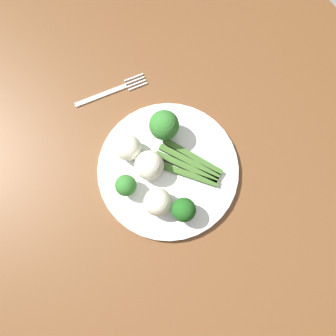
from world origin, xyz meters
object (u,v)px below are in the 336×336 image
(asparagus_bundle, at_px, (188,165))
(cauliflower_left, at_px, (128,148))
(dining_table, at_px, (178,188))
(broccoli_right, at_px, (126,185))
(broccoli_back, at_px, (164,125))
(broccoli_front, at_px, (184,210))
(plate, at_px, (168,169))
(cauliflower_back_right, at_px, (149,165))
(cauliflower_near_fork, at_px, (158,202))
(fork, at_px, (112,91))

(asparagus_bundle, distance_m, cauliflower_left, 0.13)
(dining_table, relative_size, broccoli_right, 24.71)
(broccoli_back, height_order, broccoli_front, broccoli_back)
(broccoli_back, relative_size, broccoli_right, 1.43)
(plate, height_order, cauliflower_back_right, cauliflower_back_right)
(broccoli_back, bearing_deg, cauliflower_near_fork, -39.62)
(broccoli_back, xyz_separation_m, cauliflower_near_fork, (0.12, -0.10, -0.01))
(broccoli_back, relative_size, cauliflower_near_fork, 1.34)
(cauliflower_back_right, bearing_deg, asparagus_bundle, 60.05)
(broccoli_front, xyz_separation_m, fork, (-0.31, 0.03, -0.05))
(broccoli_back, height_order, broccoli_right, broccoli_back)
(cauliflower_back_right, height_order, fork, cauliflower_back_right)
(broccoli_front, bearing_deg, broccoli_back, 157.63)
(dining_table, height_order, asparagus_bundle, asparagus_bundle)
(broccoli_right, bearing_deg, cauliflower_left, 143.81)
(asparagus_bundle, height_order, broccoli_front, broccoli_front)
(plate, xyz_separation_m, broccoli_front, (0.09, -0.03, 0.04))
(asparagus_bundle, xyz_separation_m, cauliflower_back_right, (-0.04, -0.07, 0.02))
(dining_table, xyz_separation_m, cauliflower_near_fork, (0.02, -0.07, 0.14))
(dining_table, relative_size, cauliflower_back_right, 21.71)
(asparagus_bundle, bearing_deg, dining_table, 82.31)
(plate, height_order, fork, plate)
(broccoli_back, height_order, fork, broccoli_back)
(broccoli_front, bearing_deg, cauliflower_left, -173.74)
(cauliflower_back_right, bearing_deg, cauliflower_left, -165.72)
(cauliflower_left, relative_size, cauliflower_back_right, 0.91)
(cauliflower_near_fork, bearing_deg, fork, 167.57)
(asparagus_bundle, distance_m, broccoli_back, 0.09)
(cauliflower_left, distance_m, cauliflower_near_fork, 0.12)
(cauliflower_left, bearing_deg, broccoli_right, -36.19)
(dining_table, xyz_separation_m, plate, (-0.03, -0.01, 0.11))
(broccoli_right, height_order, cauliflower_near_fork, cauliflower_near_fork)
(dining_table, xyz_separation_m, cauliflower_left, (-0.11, -0.05, 0.14))
(broccoli_front, height_order, cauliflower_back_right, cauliflower_back_right)
(asparagus_bundle, height_order, broccoli_back, broccoli_back)
(cauliflower_near_fork, bearing_deg, cauliflower_back_right, 158.36)
(cauliflower_near_fork, height_order, cauliflower_back_right, cauliflower_back_right)
(broccoli_back, bearing_deg, broccoli_right, -66.96)
(plate, xyz_separation_m, broccoli_right, (-0.01, -0.09, 0.04))
(fork, bearing_deg, broccoli_back, -64.15)
(dining_table, relative_size, asparagus_bundle, 8.92)
(cauliflower_near_fork, bearing_deg, broccoli_back, 140.38)
(asparagus_bundle, xyz_separation_m, broccoli_right, (-0.03, -0.13, 0.02))
(plate, relative_size, fork, 1.75)
(asparagus_bundle, relative_size, cauliflower_near_fork, 2.60)
(broccoli_front, bearing_deg, broccoli_right, -148.19)
(fork, bearing_deg, asparagus_bundle, -69.30)
(broccoli_front, xyz_separation_m, cauliflower_left, (-0.16, -0.02, -0.01))
(plate, xyz_separation_m, cauliflower_left, (-0.08, -0.04, 0.03))
(dining_table, height_order, plate, plate)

